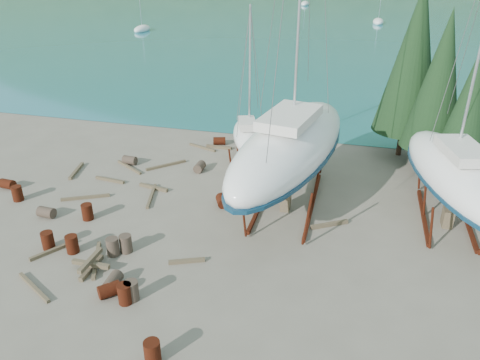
% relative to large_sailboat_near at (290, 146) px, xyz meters
% --- Properties ---
extents(ground, '(600.00, 600.00, 0.00)m').
position_rel_large_sailboat_near_xyz_m(ground, '(-4.65, -5.15, -3.47)').
color(ground, '#655E50').
rests_on(ground, ground).
extents(cypress_near_right, '(3.60, 3.60, 10.00)m').
position_rel_large_sailboat_near_xyz_m(cypress_near_right, '(7.85, 6.85, 2.32)').
color(cypress_near_right, black).
rests_on(cypress_near_right, ground).
extents(cypress_mid_right, '(3.06, 3.06, 8.50)m').
position_rel_large_sailboat_near_xyz_m(cypress_mid_right, '(9.35, 4.85, 1.45)').
color(cypress_mid_right, black).
rests_on(cypress_mid_right, ground).
extents(cypress_back_left, '(4.14, 4.14, 11.50)m').
position_rel_large_sailboat_near_xyz_m(cypress_back_left, '(6.35, 8.85, 3.19)').
color(cypress_back_left, black).
rests_on(cypress_back_left, ground).
extents(moored_boat_left, '(2.00, 5.00, 6.05)m').
position_rel_large_sailboat_near_xyz_m(moored_boat_left, '(-34.65, 54.85, -3.08)').
color(moored_boat_left, white).
rests_on(moored_boat_left, ground).
extents(moored_boat_mid, '(2.00, 5.00, 6.05)m').
position_rel_large_sailboat_near_xyz_m(moored_boat_mid, '(5.35, 74.85, -3.08)').
color(moored_boat_mid, white).
rests_on(moored_boat_mid, ground).
extents(moored_boat_far, '(2.00, 5.00, 6.05)m').
position_rel_large_sailboat_near_xyz_m(moored_boat_far, '(-12.65, 104.85, -3.08)').
color(moored_boat_far, white).
rests_on(moored_boat_far, ground).
extents(large_sailboat_near, '(6.58, 14.23, 21.59)m').
position_rel_large_sailboat_near_xyz_m(large_sailboat_near, '(0.00, 0.00, 0.00)').
color(large_sailboat_near, white).
rests_on(large_sailboat_near, ground).
extents(large_sailboat_far, '(5.64, 11.03, 16.76)m').
position_rel_large_sailboat_near_xyz_m(large_sailboat_far, '(8.35, 0.24, -0.73)').
color(large_sailboat_far, white).
rests_on(large_sailboat_far, ground).
extents(small_sailboat_shore, '(3.90, 6.49, 9.93)m').
position_rel_large_sailboat_near_xyz_m(small_sailboat_shore, '(-3.62, 5.50, -1.83)').
color(small_sailboat_shore, white).
rests_on(small_sailboat_shore, ground).
extents(worker, '(0.53, 0.71, 1.77)m').
position_rel_large_sailboat_near_xyz_m(worker, '(-1.08, 0.07, -2.59)').
color(worker, navy).
rests_on(worker, ground).
extents(drum_1, '(0.62, 0.91, 0.58)m').
position_rel_large_sailboat_near_xyz_m(drum_1, '(-5.94, -9.06, -3.18)').
color(drum_1, '#2D2823').
rests_on(drum_1, ground).
extents(drum_2, '(0.93, 0.65, 0.58)m').
position_rel_large_sailboat_near_xyz_m(drum_2, '(-16.49, -2.39, -3.18)').
color(drum_2, '#4E140D').
rests_on(drum_2, ground).
extents(drum_3, '(0.58, 0.58, 0.88)m').
position_rel_large_sailboat_near_xyz_m(drum_3, '(-4.98, -9.83, -3.03)').
color(drum_3, '#4E140D').
rests_on(drum_3, ground).
extents(drum_4, '(1.00, 0.79, 0.58)m').
position_rel_large_sailboat_near_xyz_m(drum_4, '(-6.25, 7.49, -3.18)').
color(drum_4, '#4E140D').
rests_on(drum_4, ground).
extents(drum_5, '(0.58, 0.58, 0.88)m').
position_rel_large_sailboat_near_xyz_m(drum_5, '(-7.07, -6.95, -3.03)').
color(drum_5, '#2D2823').
rests_on(drum_5, ground).
extents(drum_6, '(0.91, 1.05, 0.58)m').
position_rel_large_sailboat_near_xyz_m(drum_6, '(-3.50, -1.17, -3.18)').
color(drum_6, '#4E140D').
rests_on(drum_6, ground).
extents(drum_7, '(0.58, 0.58, 0.88)m').
position_rel_large_sailboat_near_xyz_m(drum_7, '(-2.67, -12.35, -3.03)').
color(drum_7, '#4E140D').
rests_on(drum_7, ground).
extents(drum_8, '(0.58, 0.58, 0.88)m').
position_rel_large_sailboat_near_xyz_m(drum_8, '(-14.89, -3.50, -3.03)').
color(drum_8, '#4E140D').
rests_on(drum_8, ground).
extents(drum_9, '(0.92, 0.64, 0.58)m').
position_rel_large_sailboat_near_xyz_m(drum_9, '(-11.02, 2.66, -3.18)').
color(drum_9, '#2D2823').
rests_on(drum_9, ground).
extents(drum_10, '(0.58, 0.58, 0.88)m').
position_rel_large_sailboat_near_xyz_m(drum_10, '(-10.32, -7.25, -3.03)').
color(drum_10, '#4E140D').
rests_on(drum_10, ground).
extents(drum_11, '(0.60, 0.89, 0.58)m').
position_rel_large_sailboat_near_xyz_m(drum_11, '(-6.18, 2.82, -3.18)').
color(drum_11, '#2D2823').
rests_on(drum_11, ground).
extents(drum_12, '(1.03, 1.03, 0.58)m').
position_rel_large_sailboat_near_xyz_m(drum_12, '(-5.82, -9.61, -3.18)').
color(drum_12, '#4E140D').
rests_on(drum_12, ground).
extents(drum_13, '(0.58, 0.58, 0.88)m').
position_rel_large_sailboat_near_xyz_m(drum_13, '(-9.03, -7.24, -3.03)').
color(drum_13, '#4E140D').
rests_on(drum_13, ground).
extents(drum_14, '(0.58, 0.58, 0.88)m').
position_rel_large_sailboat_near_xyz_m(drum_14, '(-9.94, -4.37, -3.03)').
color(drum_14, '#4E140D').
rests_on(drum_14, ground).
extents(drum_15, '(0.92, 0.64, 0.58)m').
position_rel_large_sailboat_near_xyz_m(drum_15, '(-12.18, -4.73, -3.18)').
color(drum_15, '#2D2823').
rests_on(drum_15, ground).
extents(drum_16, '(0.58, 0.58, 0.88)m').
position_rel_large_sailboat_near_xyz_m(drum_16, '(-6.60, -6.57, -3.03)').
color(drum_16, '#2D2823').
rests_on(drum_16, ground).
extents(drum_17, '(0.58, 0.58, 0.88)m').
position_rel_large_sailboat_near_xyz_m(drum_17, '(-4.82, -9.59, -3.03)').
color(drum_17, '#2D2823').
rests_on(drum_17, ground).
extents(timber_1, '(1.86, 1.25, 0.19)m').
position_rel_large_sailboat_near_xyz_m(timber_1, '(2.51, -1.86, -3.37)').
color(timber_1, brown).
rests_on(timber_1, ground).
extents(timber_2, '(0.70, 2.33, 0.19)m').
position_rel_large_sailboat_near_xyz_m(timber_2, '(-13.79, 0.66, -3.38)').
color(timber_2, brown).
rests_on(timber_2, ground).
extents(timber_3, '(2.35, 1.40, 0.15)m').
position_rel_large_sailboat_near_xyz_m(timber_3, '(-9.13, -10.02, -3.40)').
color(timber_3, brown).
rests_on(timber_3, ground).
extents(timber_4, '(2.03, 0.42, 0.17)m').
position_rel_large_sailboat_near_xyz_m(timber_4, '(-11.06, 0.02, -3.38)').
color(timber_4, brown).
rests_on(timber_4, ground).
extents(timber_5, '(1.33, 2.64, 0.16)m').
position_rel_large_sailboat_near_xyz_m(timber_5, '(-7.58, -7.63, -3.39)').
color(timber_5, brown).
rests_on(timber_5, ground).
extents(timber_6, '(1.87, 0.22, 0.19)m').
position_rel_large_sailboat_near_xyz_m(timber_6, '(-6.10, 6.80, -3.38)').
color(timber_6, brown).
rests_on(timber_6, ground).
extents(timber_7, '(1.59, 0.80, 0.17)m').
position_rel_large_sailboat_near_xyz_m(timber_7, '(-3.54, -6.68, -3.38)').
color(timber_7, brown).
rests_on(timber_7, ground).
extents(timber_8, '(1.95, 0.56, 0.19)m').
position_rel_large_sailboat_near_xyz_m(timber_8, '(-8.02, -0.26, -3.38)').
color(timber_8, brown).
rests_on(timber_8, ground).
extents(timber_9, '(2.23, 0.96, 0.15)m').
position_rel_large_sailboat_near_xyz_m(timber_9, '(-7.24, 6.50, -3.40)').
color(timber_9, brown).
rests_on(timber_9, ground).
extents(timber_10, '(2.08, 2.10, 0.16)m').
position_rel_large_sailboat_near_xyz_m(timber_10, '(-8.56, 2.95, -3.39)').
color(timber_10, brown).
rests_on(timber_10, ground).
extents(timber_11, '(0.87, 2.77, 0.15)m').
position_rel_large_sailboat_near_xyz_m(timber_11, '(-7.72, -1.26, -3.39)').
color(timber_11, brown).
rests_on(timber_11, ground).
extents(timber_12, '(1.30, 1.93, 0.17)m').
position_rel_large_sailboat_near_xyz_m(timber_12, '(-9.97, -7.49, -3.39)').
color(timber_12, brown).
rests_on(timber_12, ground).
extents(timber_15, '(2.38, 1.58, 0.15)m').
position_rel_large_sailboat_near_xyz_m(timber_15, '(-10.78, 2.06, -3.40)').
color(timber_15, brown).
rests_on(timber_15, ground).
extents(timber_17, '(2.49, 1.36, 0.16)m').
position_rel_large_sailboat_near_xyz_m(timber_17, '(-11.31, -2.38, -3.39)').
color(timber_17, brown).
rests_on(timber_17, ground).
extents(timber_pile_fore, '(1.80, 1.80, 0.60)m').
position_rel_large_sailboat_near_xyz_m(timber_pile_fore, '(-7.47, -8.24, -3.17)').
color(timber_pile_fore, brown).
rests_on(timber_pile_fore, ground).
extents(timber_pile_aft, '(1.80, 1.80, 0.60)m').
position_rel_large_sailboat_near_xyz_m(timber_pile_aft, '(-1.81, 1.88, -3.17)').
color(timber_pile_aft, brown).
rests_on(timber_pile_aft, ground).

